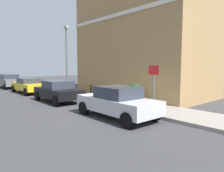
# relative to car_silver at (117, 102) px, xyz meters

# --- Properties ---
(ground) EXTENTS (80.00, 80.00, 0.00)m
(ground) POSITION_rel_car_silver_xyz_m (0.58, 1.03, -0.74)
(ground) COLOR #38383A
(sidewalk) EXTENTS (2.56, 30.00, 0.15)m
(sidewalk) POSITION_rel_car_silver_xyz_m (2.50, 7.03, -0.67)
(sidewalk) COLOR gray
(sidewalk) RESTS_ON ground
(corner_building) EXTENTS (6.14, 10.59, 9.07)m
(corner_building) POSITION_rel_car_silver_xyz_m (6.80, 4.32, 3.79)
(corner_building) COLOR #9E7A4C
(corner_building) RESTS_ON ground
(car_silver) EXTENTS (1.92, 4.19, 1.46)m
(car_silver) POSITION_rel_car_silver_xyz_m (0.00, 0.00, 0.00)
(car_silver) COLOR #B7B7BC
(car_silver) RESTS_ON ground
(car_black) EXTENTS (1.98, 4.02, 1.42)m
(car_black) POSITION_rel_car_silver_xyz_m (-0.09, 5.80, -0.02)
(car_black) COLOR black
(car_black) RESTS_ON ground
(car_yellow) EXTENTS (1.88, 4.47, 1.33)m
(car_yellow) POSITION_rel_car_silver_xyz_m (0.01, 11.66, -0.05)
(car_yellow) COLOR gold
(car_yellow) RESTS_ON ground
(car_grey) EXTENTS (1.96, 4.43, 1.51)m
(car_grey) POSITION_rel_car_silver_xyz_m (-0.13, 17.54, 0.03)
(car_grey) COLOR slate
(car_grey) RESTS_ON ground
(utility_cabinet) EXTENTS (0.46, 0.61, 1.15)m
(utility_cabinet) POSITION_rel_car_silver_xyz_m (2.72, 1.44, -0.06)
(utility_cabinet) COLOR #1E4C28
(utility_cabinet) RESTS_ON sidewalk
(bollard_near_cabinet) EXTENTS (0.14, 0.14, 1.04)m
(bollard_near_cabinet) POSITION_rel_car_silver_xyz_m (2.82, 2.94, -0.04)
(bollard_near_cabinet) COLOR black
(bollard_near_cabinet) RESTS_ON sidewalk
(bollard_far_kerb) EXTENTS (0.14, 0.14, 1.04)m
(bollard_far_kerb) POSITION_rel_car_silver_xyz_m (1.47, 4.16, -0.04)
(bollard_far_kerb) COLOR black
(bollard_far_kerb) RESTS_ON sidewalk
(street_sign) EXTENTS (0.08, 0.60, 2.30)m
(street_sign) POSITION_rel_car_silver_xyz_m (1.49, -0.92, 0.92)
(street_sign) COLOR #59595B
(street_sign) RESTS_ON sidewalk
(lamppost) EXTENTS (0.20, 0.44, 5.72)m
(lamppost) POSITION_rel_car_silver_xyz_m (2.53, 9.33, 2.56)
(lamppost) COLOR #59595B
(lamppost) RESTS_ON sidewalk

